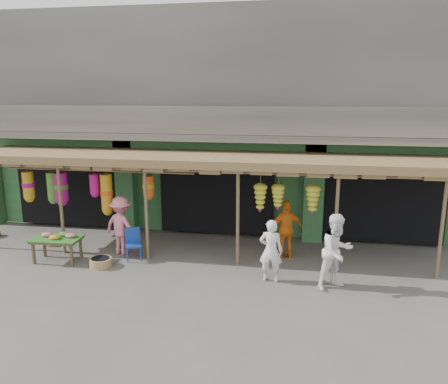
% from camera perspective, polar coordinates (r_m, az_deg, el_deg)
% --- Properties ---
extents(ground, '(80.00, 80.00, 0.00)m').
position_cam_1_polar(ground, '(12.20, -2.82, -8.72)').
color(ground, '#514C47').
rests_on(ground, ground).
extents(building, '(16.40, 6.80, 7.00)m').
position_cam_1_polar(building, '(16.16, 0.86, 8.93)').
color(building, gray).
rests_on(building, ground).
extents(awning, '(14.00, 2.70, 2.79)m').
position_cam_1_polar(awning, '(12.31, -2.91, 3.91)').
color(awning, brown).
rests_on(awning, ground).
extents(flower_table, '(1.32, 0.81, 0.78)m').
position_cam_1_polar(flower_table, '(12.66, -20.93, -5.75)').
color(flower_table, brown).
rests_on(flower_table, ground).
extents(blue_chair, '(0.55, 0.56, 0.87)m').
position_cam_1_polar(blue_chair, '(12.31, -11.79, -6.38)').
color(blue_chair, navy).
rests_on(blue_chair, ground).
extents(basket_mid, '(0.60, 0.60, 0.23)m').
position_cam_1_polar(basket_mid, '(12.10, -15.82, -8.83)').
color(basket_mid, '#987244').
rests_on(basket_mid, ground).
extents(basket_right, '(0.47, 0.47, 0.19)m').
position_cam_1_polar(basket_right, '(14.26, -21.85, -6.02)').
color(basket_right, '#9B7748').
rests_on(basket_right, ground).
extents(person_front, '(0.60, 0.42, 1.55)m').
position_cam_1_polar(person_front, '(10.65, 6.15, -7.62)').
color(person_front, silver).
rests_on(person_front, ground).
extents(person_right, '(1.11, 1.07, 1.80)m').
position_cam_1_polar(person_right, '(10.50, 14.51, -7.55)').
color(person_right, white).
rests_on(person_right, ground).
extents(person_vendor, '(1.04, 0.71, 1.64)m').
position_cam_1_polar(person_vendor, '(12.13, 8.14, -4.86)').
color(person_vendor, orange).
rests_on(person_vendor, ground).
extents(person_shopper, '(1.21, 0.92, 1.66)m').
position_cam_1_polar(person_shopper, '(12.64, -13.26, -4.29)').
color(person_shopper, pink).
rests_on(person_shopper, ground).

